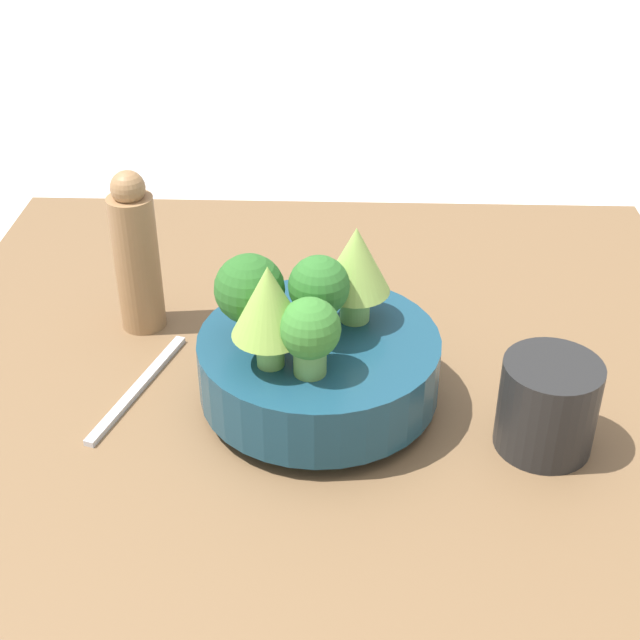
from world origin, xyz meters
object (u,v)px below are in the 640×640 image
(cup, at_px, (548,405))
(pepper_mill, at_px, (136,255))
(fork, at_px, (138,387))
(bowl, at_px, (320,366))

(cup, distance_m, pepper_mill, 0.44)
(cup, relative_size, pepper_mill, 0.49)
(pepper_mill, xyz_separation_m, fork, (0.12, 0.02, -0.08))
(bowl, distance_m, cup, 0.21)
(bowl, bearing_deg, fork, -94.02)
(cup, height_order, pepper_mill, pepper_mill)
(bowl, distance_m, pepper_mill, 0.24)
(pepper_mill, distance_m, fork, 0.15)
(cup, bearing_deg, pepper_mill, -114.99)
(pepper_mill, height_order, fork, pepper_mill)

